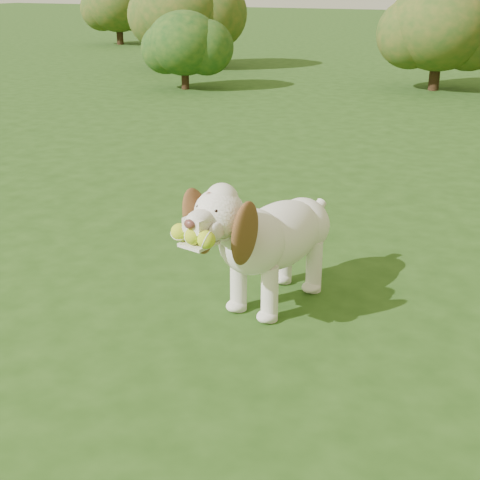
% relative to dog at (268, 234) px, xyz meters
% --- Properties ---
extents(ground, '(80.00, 80.00, 0.00)m').
position_rel_dog_xyz_m(ground, '(-0.29, -0.06, -0.43)').
color(ground, '#204112').
rests_on(ground, ground).
extents(dog, '(0.56, 1.24, 0.81)m').
position_rel_dog_xyz_m(dog, '(0.00, 0.00, 0.00)').
color(dog, white).
rests_on(dog, ground).
extents(shrub_a, '(1.22, 1.22, 1.27)m').
position_rel_dog_xyz_m(shrub_a, '(-4.53, 6.68, 0.31)').
color(shrub_a, '#382314').
rests_on(shrub_a, ground).
extents(shrub_e, '(1.94, 1.94, 2.01)m').
position_rel_dog_xyz_m(shrub_e, '(-6.03, 9.15, 0.75)').
color(shrub_e, '#382314').
rests_on(shrub_e, ground).
extents(shrub_g, '(1.80, 1.80, 1.87)m').
position_rel_dog_xyz_m(shrub_g, '(-10.49, 13.02, 0.67)').
color(shrub_g, '#382314').
rests_on(shrub_g, ground).
extents(shrub_b, '(1.68, 1.68, 1.74)m').
position_rel_dog_xyz_m(shrub_b, '(-0.79, 8.42, 0.59)').
color(shrub_b, '#382314').
rests_on(shrub_b, ground).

